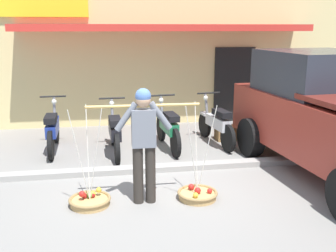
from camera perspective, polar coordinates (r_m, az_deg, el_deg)
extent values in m
plane|color=gray|center=(6.45, -1.38, -8.73)|extent=(90.00, 90.00, 0.00)
cube|color=gray|center=(7.08, -2.20, -6.18)|extent=(20.00, 0.24, 0.10)
cylinder|color=#2D2823|center=(5.76, -2.56, -7.02)|extent=(0.15, 0.15, 0.86)
cylinder|color=#2D2823|center=(5.75, -4.36, -7.10)|extent=(0.15, 0.15, 0.86)
cube|color=slate|center=(5.54, -3.57, -0.29)|extent=(0.34, 0.21, 0.54)
sphere|color=tan|center=(5.45, -3.63, 3.84)|extent=(0.21, 0.21, 0.21)
sphere|color=#4C70B2|center=(5.44, -3.64, 4.36)|extent=(0.22, 0.22, 0.22)
cylinder|color=slate|center=(5.52, -1.11, 1.51)|extent=(0.34, 0.10, 0.43)
cylinder|color=slate|center=(5.48, -6.10, 1.34)|extent=(0.34, 0.10, 0.43)
cylinder|color=tan|center=(5.47, -3.62, 2.96)|extent=(1.59, 0.08, 0.04)
cylinder|color=tan|center=(6.01, 4.29, -10.08)|extent=(0.56, 0.56, 0.09)
torus|color=olive|center=(5.99, 4.30, -9.64)|extent=(0.61, 0.61, 0.05)
sphere|color=gold|center=(5.82, 4.05, -10.00)|extent=(0.08, 0.08, 0.08)
sphere|color=red|center=(5.95, 4.34, -9.34)|extent=(0.10, 0.10, 0.10)
sphere|color=red|center=(6.08, 3.40, -8.83)|extent=(0.09, 0.09, 0.09)
sphere|color=red|center=(5.98, 6.07, -9.36)|extent=(0.08, 0.08, 0.08)
cylinder|color=silver|center=(5.87, 4.12, -3.10)|extent=(0.01, 0.27, 1.36)
cylinder|color=silver|center=(5.67, 3.48, -3.73)|extent=(0.24, 0.14, 1.36)
cylinder|color=silver|center=(5.72, 5.67, -3.61)|extent=(0.24, 0.14, 1.36)
cylinder|color=tan|center=(5.90, -11.28, -10.83)|extent=(0.56, 0.56, 0.09)
torus|color=olive|center=(5.88, -11.30, -10.39)|extent=(0.61, 0.61, 0.05)
sphere|color=gold|center=(5.92, -10.95, -9.70)|extent=(0.10, 0.10, 0.10)
sphere|color=red|center=(5.92, -10.94, -9.79)|extent=(0.09, 0.09, 0.09)
sphere|color=#649B3B|center=(5.91, -11.27, -9.81)|extent=(0.09, 0.09, 0.09)
sphere|color=#AE201B|center=(5.92, -12.03, -9.89)|extent=(0.08, 0.08, 0.08)
sphere|color=gold|center=(5.94, -10.03, -9.15)|extent=(0.08, 0.08, 0.08)
sphere|color=red|center=(5.83, -12.40, -9.63)|extent=(0.09, 0.09, 0.09)
cylinder|color=silver|center=(5.76, -11.59, -3.72)|extent=(0.01, 0.27, 1.36)
cylinder|color=silver|center=(5.58, -12.80, -4.37)|extent=(0.24, 0.14, 1.36)
cylinder|color=silver|center=(5.57, -10.49, -4.28)|extent=(0.24, 0.14, 1.36)
cylinder|color=black|center=(9.10, -15.95, -0.51)|extent=(0.09, 0.58, 0.58)
cylinder|color=black|center=(7.91, -16.68, -2.75)|extent=(0.09, 0.58, 0.58)
cube|color=navy|center=(9.04, -16.06, 1.09)|extent=(0.15, 0.28, 0.06)
cube|color=navy|center=(8.35, -16.46, -0.28)|extent=(0.22, 0.90, 0.24)
cube|color=black|center=(8.12, -16.69, 1.05)|extent=(0.23, 0.56, 0.12)
cylinder|color=slate|center=(8.92, -16.17, 1.75)|extent=(0.07, 0.30, 0.76)
cylinder|color=black|center=(8.77, -16.39, 4.13)|extent=(0.54, 0.05, 0.04)
sphere|color=silver|center=(8.95, -16.24, 3.42)|extent=(0.11, 0.11, 0.11)
cylinder|color=black|center=(8.64, -8.05, -0.88)|extent=(0.10, 0.58, 0.58)
cylinder|color=black|center=(7.45, -7.41, -3.30)|extent=(0.10, 0.58, 0.58)
cube|color=black|center=(8.57, -8.11, 0.81)|extent=(0.15, 0.28, 0.06)
cube|color=black|center=(7.88, -7.76, -0.66)|extent=(0.23, 0.91, 0.24)
cube|color=black|center=(7.65, -7.72, 0.74)|extent=(0.24, 0.57, 0.12)
cylinder|color=slate|center=(8.45, -8.10, 1.51)|extent=(0.07, 0.30, 0.76)
cylinder|color=black|center=(8.29, -8.15, 4.02)|extent=(0.54, 0.06, 0.04)
sphere|color=silver|center=(8.47, -8.19, 3.27)|extent=(0.11, 0.11, 0.11)
cylinder|color=black|center=(8.90, -1.03, -0.28)|extent=(0.13, 0.58, 0.58)
cylinder|color=black|center=(7.74, 1.10, -2.49)|extent=(0.13, 0.58, 0.58)
cube|color=#19663D|center=(8.84, -1.03, 1.36)|extent=(0.16, 0.29, 0.06)
cube|color=#19663D|center=(8.17, 0.13, 0.00)|extent=(0.28, 0.91, 0.24)
cube|color=black|center=(7.95, 0.46, 1.37)|extent=(0.27, 0.58, 0.12)
cylinder|color=slate|center=(8.72, -0.89, 2.04)|extent=(0.08, 0.30, 0.76)
cylinder|color=black|center=(8.57, -0.77, 4.49)|extent=(0.54, 0.08, 0.04)
sphere|color=silver|center=(8.75, -1.02, 3.75)|extent=(0.11, 0.11, 0.11)
cylinder|color=black|center=(9.24, 5.36, 0.20)|extent=(0.16, 0.59, 0.58)
cylinder|color=black|center=(8.15, 8.71, -1.80)|extent=(0.16, 0.59, 0.58)
cube|color=silver|center=(9.18, 5.40, 1.78)|extent=(0.18, 0.30, 0.06)
cube|color=silver|center=(8.55, 7.25, 0.52)|extent=(0.32, 0.92, 0.24)
cube|color=black|center=(8.34, 7.81, 1.85)|extent=(0.29, 0.58, 0.12)
cylinder|color=slate|center=(9.07, 5.66, 2.45)|extent=(0.10, 0.30, 0.76)
cylinder|color=black|center=(8.92, 5.92, 4.80)|extent=(0.54, 0.11, 0.04)
sphere|color=silver|center=(9.09, 5.50, 4.09)|extent=(0.11, 0.11, 0.11)
cube|color=#282D38|center=(7.70, 20.98, 7.35)|extent=(1.91, 2.03, 0.76)
cylinder|color=black|center=(8.00, 11.94, -1.60)|extent=(0.33, 0.78, 0.76)
cylinder|color=black|center=(8.99, 22.86, -0.67)|extent=(0.33, 0.78, 0.76)
cube|color=silver|center=(9.19, 14.78, 1.05)|extent=(0.44, 0.05, 0.12)
cube|color=#DBC684|center=(12.73, -2.56, 12.30)|extent=(13.00, 5.00, 4.20)
cube|color=red|center=(9.75, -0.36, 14.10)|extent=(7.15, 1.00, 0.16)
cube|color=black|center=(10.81, 9.56, 5.93)|extent=(1.10, 0.06, 2.00)
cube|color=olive|center=(9.07, 8.37, -1.01)|extent=(0.44, 0.36, 0.32)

